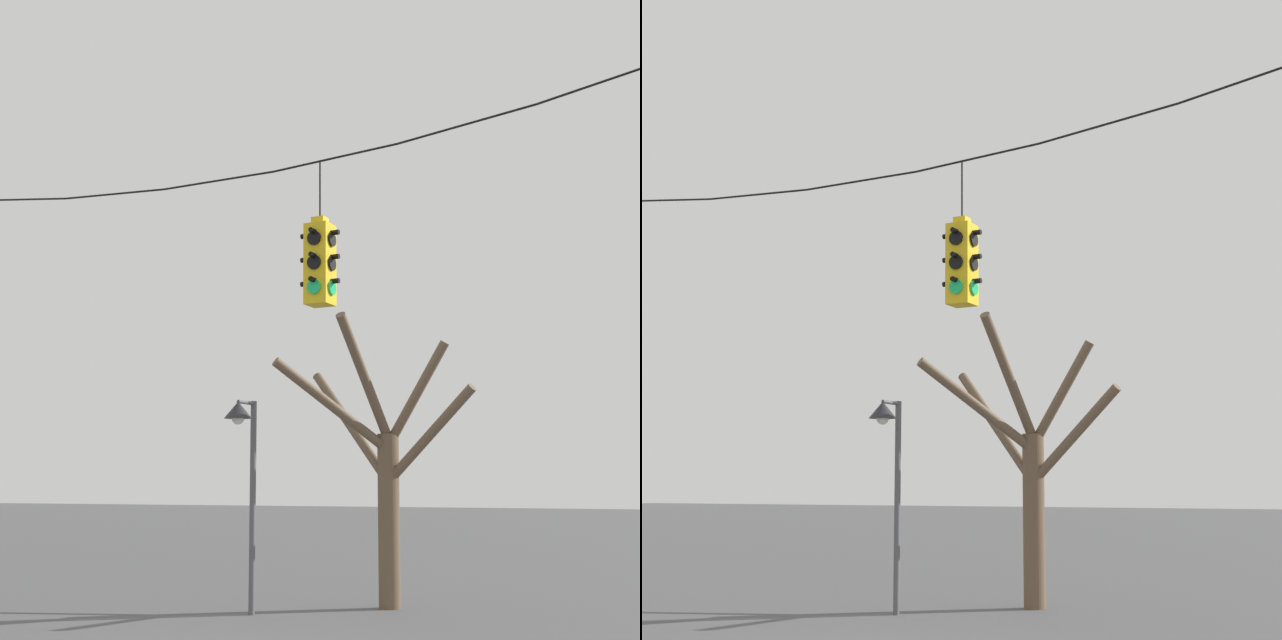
# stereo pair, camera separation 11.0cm
# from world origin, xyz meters

# --- Properties ---
(span_wire) EXTENTS (13.30, 0.03, 0.69)m
(span_wire) POSITION_xyz_m (0.00, 0.50, 7.07)
(span_wire) COLOR black
(traffic_light_over_intersection) EXTENTS (0.58, 0.58, 2.03)m
(traffic_light_over_intersection) POSITION_xyz_m (1.69, 0.50, 5.44)
(traffic_light_over_intersection) COLOR yellow
(street_lamp) EXTENTS (0.54, 0.92, 4.08)m
(street_lamp) POSITION_xyz_m (-2.28, 5.16, 3.23)
(street_lamp) COLOR #515156
(street_lamp) RESTS_ON ground_plane
(bare_tree) EXTENTS (4.17, 3.02, 5.75)m
(bare_tree) POSITION_xyz_m (-0.33, 7.45, 2.77)
(bare_tree) COLOR brown
(bare_tree) RESTS_ON ground_plane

